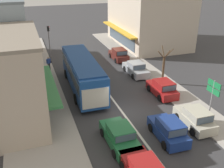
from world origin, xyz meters
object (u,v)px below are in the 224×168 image
pedestrian_with_handbag_near (49,63)px  parked_hatchback_kerb_front (195,118)px  city_bus (82,71)px  hatchback_queue_gap_filler (169,130)px  parked_hatchback_kerb_rear (119,55)px  parked_sedan_kerb_third (136,69)px  traffic_light_downstreet (49,36)px  sedan_behind_bus_mid (120,136)px  street_tree_right (164,67)px  parked_hatchback_kerb_second (162,88)px  directional_road_sign (213,91)px

pedestrian_with_handbag_near → parked_hatchback_kerb_front: bearing=-59.3°
city_bus → hatchback_queue_gap_filler: 11.03m
parked_hatchback_kerb_rear → parked_sedan_kerb_third: bearing=-89.3°
parked_hatchback_kerb_front → traffic_light_downstreet: bearing=111.7°
sedan_behind_bus_mid → street_tree_right: 11.59m
parked_hatchback_kerb_second → street_tree_right: street_tree_right is taller
sedan_behind_bus_mid → parked_hatchback_kerb_rear: (6.22, 17.03, 0.05)m
sedan_behind_bus_mid → parked_hatchback_kerb_second: 8.76m
city_bus → pedestrian_with_handbag_near: 6.69m
sedan_behind_bus_mid → traffic_light_downstreet: bearing=95.8°
hatchback_queue_gap_filler → pedestrian_with_handbag_near: pedestrian_with_handbag_near is taller
sedan_behind_bus_mid → pedestrian_with_handbag_near: (-3.00, 15.85, 0.40)m
city_bus → traffic_light_downstreet: size_ratio=2.60×
city_bus → parked_hatchback_kerb_front: 11.66m
street_tree_right → parked_hatchback_kerb_rear: bearing=101.3°
directional_road_sign → pedestrian_with_handbag_near: size_ratio=2.21×
sedan_behind_bus_mid → directional_road_sign: (7.70, 0.42, 2.04)m
hatchback_queue_gap_filler → street_tree_right: street_tree_right is taller
hatchback_queue_gap_filler → sedan_behind_bus_mid: 3.56m
directional_road_sign → parked_hatchback_kerb_front: bearing=-172.4°
hatchback_queue_gap_filler → traffic_light_downstreet: bearing=104.6°
parked_hatchback_kerb_front → traffic_light_downstreet: size_ratio=0.89×
parked_hatchback_kerb_front → parked_hatchback_kerb_rear: (-0.04, 16.81, 0.00)m
city_bus → pedestrian_with_handbag_near: city_bus is taller
parked_hatchback_kerb_second → traffic_light_downstreet: 17.99m
sedan_behind_bus_mid → parked_hatchback_kerb_front: parked_hatchback_kerb_front is taller
parked_hatchback_kerb_front → directional_road_sign: 2.47m
sedan_behind_bus_mid → parked_hatchback_kerb_front: 6.26m
hatchback_queue_gap_filler → parked_hatchback_kerb_second: bearing=64.6°
directional_road_sign → parked_hatchback_kerb_rear: bearing=95.1°
traffic_light_downstreet → street_tree_right: traffic_light_downstreet is taller
parked_hatchback_kerb_second → directional_road_sign: size_ratio=1.03×
street_tree_right → pedestrian_with_handbag_near: 13.30m
parked_sedan_kerb_third → parked_hatchback_kerb_rear: 5.41m
city_bus → parked_hatchback_kerb_rear: size_ratio=2.95×
hatchback_queue_gap_filler → traffic_light_downstreet: size_ratio=0.90×
traffic_light_downstreet → directional_road_sign: size_ratio=1.17×
city_bus → hatchback_queue_gap_filler: city_bus is taller
directional_road_sign → hatchback_queue_gap_filler: bearing=-167.6°
parked_hatchback_kerb_rear → parked_hatchback_kerb_second: bearing=-88.4°
traffic_light_downstreet → street_tree_right: bearing=-52.2°
parked_hatchback_kerb_rear → pedestrian_with_handbag_near: size_ratio=2.27×
city_bus → hatchback_queue_gap_filler: bearing=-69.4°
traffic_light_downstreet → parked_sedan_kerb_third: bearing=-49.1°
parked_sedan_kerb_third → city_bus: bearing=-164.3°
parked_hatchback_kerb_front → parked_hatchback_kerb_rear: same height
pedestrian_with_handbag_near → city_bus: bearing=-66.4°
traffic_light_downstreet → directional_road_sign: (9.88, -21.01, -0.15)m
parked_hatchback_kerb_front → pedestrian_with_handbag_near: bearing=120.7°
parked_hatchback_kerb_second → traffic_light_downstreet: size_ratio=0.88×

